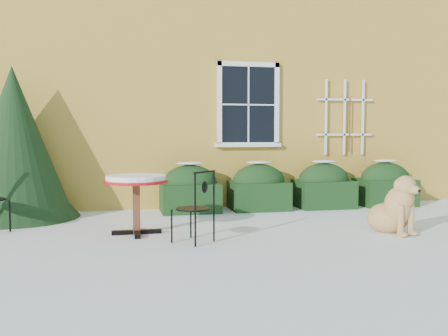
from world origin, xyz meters
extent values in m
plane|color=white|center=(0.00, 0.00, 0.00)|extent=(80.00, 80.00, 0.00)
cube|color=gold|center=(0.00, 7.00, 3.00)|extent=(12.00, 8.00, 6.00)
cube|color=black|center=(0.90, 2.96, 1.98)|extent=(1.05, 0.03, 1.45)
cube|color=white|center=(0.90, 2.95, 2.75)|extent=(1.23, 0.06, 0.09)
cube|color=white|center=(0.90, 2.95, 1.21)|extent=(1.23, 0.06, 0.09)
cube|color=white|center=(0.33, 2.95, 1.98)|extent=(0.09, 0.06, 1.63)
cube|color=white|center=(1.47, 2.95, 1.98)|extent=(0.09, 0.06, 1.63)
cube|color=white|center=(0.90, 2.94, 1.98)|extent=(0.02, 0.02, 1.45)
cube|color=white|center=(0.90, 2.94, 1.98)|extent=(1.05, 0.02, 0.02)
cube|color=white|center=(0.90, 2.95, 1.20)|extent=(1.29, 0.14, 0.07)
cube|color=white|center=(2.50, 2.94, 1.75)|extent=(0.04, 0.03, 1.50)
cube|color=white|center=(2.90, 2.94, 1.75)|extent=(0.04, 0.03, 1.50)
cube|color=white|center=(3.30, 2.94, 1.75)|extent=(0.04, 0.03, 1.50)
cube|color=white|center=(2.90, 2.94, 1.40)|extent=(1.20, 0.03, 0.04)
cube|color=white|center=(2.90, 2.94, 2.10)|extent=(1.20, 0.03, 0.04)
cylinder|color=#472D19|center=(3.00, 2.92, 1.60)|extent=(0.02, 0.02, 1.10)
cube|color=black|center=(-0.30, 2.55, 0.26)|extent=(1.05, 0.80, 0.52)
ellipsoid|color=black|center=(-0.30, 2.55, 0.52)|extent=(1.00, 0.72, 0.67)
ellipsoid|color=white|center=(-0.30, 2.55, 0.88)|extent=(0.47, 0.32, 0.06)
cube|color=black|center=(1.00, 2.55, 0.26)|extent=(1.05, 0.80, 0.52)
ellipsoid|color=black|center=(1.00, 2.55, 0.52)|extent=(1.00, 0.72, 0.67)
ellipsoid|color=white|center=(1.00, 2.55, 0.88)|extent=(0.47, 0.32, 0.06)
cube|color=black|center=(2.30, 2.55, 0.26)|extent=(1.05, 0.80, 0.52)
ellipsoid|color=black|center=(2.30, 2.55, 0.52)|extent=(1.00, 0.72, 0.67)
ellipsoid|color=white|center=(2.30, 2.55, 0.88)|extent=(0.47, 0.32, 0.06)
cube|color=black|center=(3.60, 2.55, 0.26)|extent=(1.05, 0.80, 0.52)
ellipsoid|color=black|center=(3.60, 2.55, 0.52)|extent=(1.00, 0.72, 0.67)
ellipsoid|color=white|center=(3.60, 2.55, 0.88)|extent=(0.47, 0.32, 0.06)
cone|color=black|center=(-3.27, 2.48, 0.61)|extent=(2.10, 2.10, 1.22)
cone|color=black|center=(-3.27, 2.48, 1.27)|extent=(1.88, 1.88, 2.54)
cube|color=black|center=(-1.33, 0.71, 0.03)|extent=(0.70, 0.08, 0.06)
cube|color=black|center=(-1.33, 0.71, 0.03)|extent=(0.08, 0.70, 0.06)
cube|color=brown|center=(-1.33, 0.71, 0.38)|extent=(0.10, 0.10, 0.75)
cylinder|color=#AF0F10|center=(-1.33, 0.71, 0.75)|extent=(0.90, 0.90, 0.04)
cylinder|color=white|center=(-1.33, 0.71, 0.80)|extent=(0.84, 0.84, 0.07)
cylinder|color=black|center=(-0.62, 0.30, 0.22)|extent=(0.02, 0.02, 0.44)
cylinder|color=black|center=(-0.91, 0.03, 0.22)|extent=(0.02, 0.02, 0.44)
cylinder|color=black|center=(-0.35, 0.01, 0.22)|extent=(0.02, 0.02, 0.44)
cylinder|color=black|center=(-0.64, -0.26, 0.22)|extent=(0.02, 0.02, 0.44)
cylinder|color=black|center=(-0.63, 0.02, 0.44)|extent=(0.45, 0.45, 0.02)
cylinder|color=black|center=(-0.35, 0.01, 0.69)|extent=(0.02, 0.02, 0.49)
cylinder|color=black|center=(-0.64, -0.26, 0.69)|extent=(0.02, 0.02, 0.49)
cylinder|color=black|center=(-0.50, -0.12, 0.93)|extent=(0.34, 0.31, 0.02)
ellipsoid|color=black|center=(-0.50, -0.12, 0.74)|extent=(0.11, 0.10, 0.15)
cylinder|color=black|center=(-3.12, 1.26, 0.24)|extent=(0.03, 0.03, 0.47)
ellipsoid|color=tan|center=(2.23, 0.11, 0.20)|extent=(0.69, 0.73, 0.44)
ellipsoid|color=tan|center=(2.28, -0.08, 0.40)|extent=(0.50, 0.47, 0.55)
sphere|color=tan|center=(2.30, -0.14, 0.52)|extent=(0.34, 0.34, 0.34)
cylinder|color=tan|center=(2.23, -0.25, 0.22)|extent=(0.09, 0.09, 0.44)
cylinder|color=tan|center=(2.42, -0.19, 0.22)|extent=(0.09, 0.09, 0.44)
ellipsoid|color=tan|center=(2.24, -0.29, 0.04)|extent=(0.12, 0.16, 0.07)
ellipsoid|color=tan|center=(2.43, -0.24, 0.04)|extent=(0.12, 0.16, 0.07)
cylinder|color=tan|center=(2.30, -0.15, 0.58)|extent=(0.26, 0.29, 0.24)
sphere|color=tan|center=(2.32, -0.20, 0.70)|extent=(0.29, 0.29, 0.29)
ellipsoid|color=tan|center=(2.35, -0.32, 0.66)|extent=(0.19, 0.25, 0.13)
sphere|color=black|center=(2.38, -0.42, 0.65)|extent=(0.05, 0.05, 0.05)
ellipsoid|color=tan|center=(2.19, -0.19, 0.70)|extent=(0.10, 0.11, 0.18)
ellipsoid|color=tan|center=(2.43, -0.13, 0.70)|extent=(0.10, 0.11, 0.18)
cylinder|color=tan|center=(2.34, 0.37, 0.06)|extent=(0.31, 0.30, 0.08)
camera|label=1|loc=(-1.59, -6.38, 1.43)|focal=40.00mm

